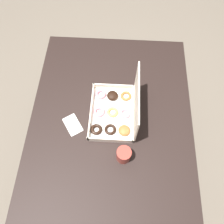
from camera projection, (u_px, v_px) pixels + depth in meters
The scene contains 5 objects.
ground_plane at pixel (111, 158), 1.93m from camera, with size 8.00×8.00×0.00m, color #6B6054.
dining_table at pixel (111, 130), 1.32m from camera, with size 1.28×0.92×0.78m.
donut_box at pixel (119, 110), 1.21m from camera, with size 0.35×0.25×0.26m.
coffee_mug at pixel (124, 155), 1.10m from camera, with size 0.07×0.07×0.09m.
paper_napkin at pixel (73, 125), 1.22m from camera, with size 0.14×0.13×0.01m.
Camera 1 is at (0.47, 0.03, 1.91)m, focal length 35.00 mm.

